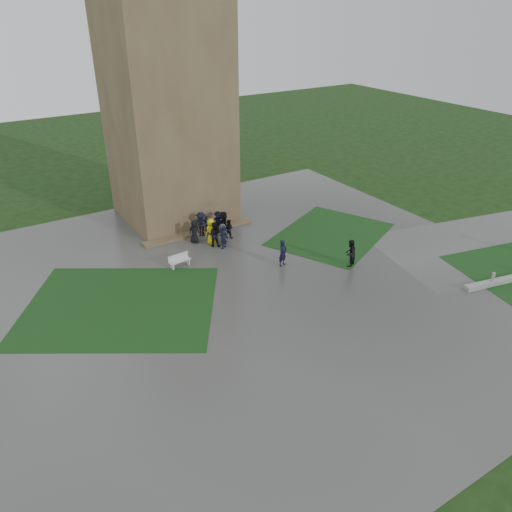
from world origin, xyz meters
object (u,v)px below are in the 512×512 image
tower (167,105)px  pedestrian_mid (283,253)px  bench (179,260)px  pedestrian_near (350,253)px

tower → pedestrian_mid: tower is taller
bench → pedestrian_mid: 7.02m
tower → pedestrian_mid: size_ratio=9.59×
tower → pedestrian_mid: 14.72m
tower → pedestrian_near: (6.32, -14.53, -8.03)m
pedestrian_near → pedestrian_mid: bearing=-57.9°
pedestrian_mid → bench: bearing=130.4°
bench → pedestrian_near: (9.81, -6.08, 0.50)m
pedestrian_mid → pedestrian_near: 4.54m
bench → pedestrian_mid: (6.00, -3.62, 0.49)m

